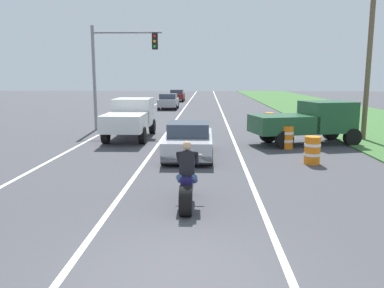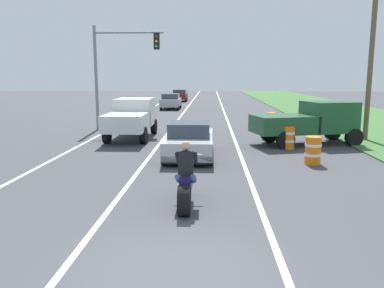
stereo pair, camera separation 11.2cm
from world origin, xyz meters
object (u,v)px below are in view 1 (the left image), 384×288
(pickup_truck_right_shoulder_dark_green, at_px, (309,121))
(construction_barrel_mid, at_px, (287,137))
(motorcycle_with_rider, at_px, (187,183))
(distant_car_further_ahead, at_px, (177,95))
(pickup_truck_left_lane_white, at_px, (130,117))
(construction_barrel_nearest, at_px, (312,150))
(sports_car_silver, at_px, (189,141))
(traffic_light_mast_near, at_px, (114,62))
(construction_barrel_far, at_px, (269,121))
(distant_car_far_ahead, at_px, (168,101))

(pickup_truck_right_shoulder_dark_green, height_order, construction_barrel_mid, pickup_truck_right_shoulder_dark_green)
(motorcycle_with_rider, bearing_deg, distant_car_further_ahead, 94.72)
(pickup_truck_left_lane_white, distance_m, distant_car_further_ahead, 30.39)
(construction_barrel_nearest, bearing_deg, motorcycle_with_rider, -131.12)
(pickup_truck_right_shoulder_dark_green, bearing_deg, pickup_truck_left_lane_white, 170.73)
(sports_car_silver, bearing_deg, traffic_light_mast_near, 121.31)
(pickup_truck_right_shoulder_dark_green, height_order, construction_barrel_nearest, pickup_truck_right_shoulder_dark_green)
(traffic_light_mast_near, bearing_deg, construction_barrel_far, 3.28)
(traffic_light_mast_near, relative_size, construction_barrel_mid, 6.00)
(construction_barrel_nearest, relative_size, construction_barrel_far, 1.00)
(traffic_light_mast_near, xyz_separation_m, construction_barrel_mid, (8.87, -5.80, -3.46))
(motorcycle_with_rider, relative_size, construction_barrel_far, 2.21)
(motorcycle_with_rider, relative_size, traffic_light_mast_near, 0.37)
(sports_car_silver, height_order, distant_car_further_ahead, distant_car_further_ahead)
(motorcycle_with_rider, bearing_deg, pickup_truck_right_shoulder_dark_green, 60.33)
(traffic_light_mast_near, height_order, construction_barrel_mid, traffic_light_mast_near)
(sports_car_silver, distance_m, pickup_truck_right_shoulder_dark_green, 6.23)
(pickup_truck_left_lane_white, relative_size, construction_barrel_mid, 4.80)
(motorcycle_with_rider, height_order, construction_barrel_far, motorcycle_with_rider)
(construction_barrel_nearest, height_order, distant_car_far_ahead, distant_car_far_ahead)
(pickup_truck_right_shoulder_dark_green, distance_m, construction_barrel_far, 5.28)
(construction_barrel_mid, height_order, distant_car_further_ahead, distant_car_further_ahead)
(construction_barrel_far, distance_m, distant_car_further_ahead, 27.70)
(motorcycle_with_rider, xyz_separation_m, pickup_truck_right_shoulder_dark_green, (5.18, 9.09, 0.51))
(pickup_truck_left_lane_white, distance_m, construction_barrel_mid, 7.85)
(construction_barrel_mid, bearing_deg, construction_barrel_nearest, -84.32)
(traffic_light_mast_near, xyz_separation_m, distant_car_far_ahead, (1.61, 15.05, -3.19))
(construction_barrel_mid, bearing_deg, distant_car_far_ahead, 109.19)
(distant_car_further_ahead, bearing_deg, distant_car_far_ahead, -89.61)
(pickup_truck_right_shoulder_dark_green, bearing_deg, construction_barrel_mid, -136.11)
(construction_barrel_mid, bearing_deg, pickup_truck_left_lane_white, 160.80)
(pickup_truck_right_shoulder_dark_green, height_order, distant_car_far_ahead, pickup_truck_right_shoulder_dark_green)
(construction_barrel_nearest, distance_m, distant_car_further_ahead, 36.80)
(pickup_truck_left_lane_white, bearing_deg, distant_car_further_ahead, 89.90)
(construction_barrel_far, xyz_separation_m, distant_car_further_ahead, (-7.56, 26.64, 0.27))
(construction_barrel_far, relative_size, distant_car_far_ahead, 0.25)
(pickup_truck_right_shoulder_dark_green, distance_m, construction_barrel_mid, 1.79)
(motorcycle_with_rider, distance_m, construction_barrel_nearest, 6.49)
(sports_car_silver, distance_m, construction_barrel_mid, 4.60)
(pickup_truck_left_lane_white, distance_m, distant_car_far_ahead, 18.28)
(sports_car_silver, relative_size, construction_barrel_mid, 4.30)
(distant_car_further_ahead, bearing_deg, traffic_light_mast_near, -93.22)
(distant_car_far_ahead, distance_m, distant_car_further_ahead, 12.11)
(pickup_truck_left_lane_white, height_order, pickup_truck_right_shoulder_dark_green, same)
(pickup_truck_left_lane_white, height_order, distant_car_far_ahead, pickup_truck_left_lane_white)
(construction_barrel_mid, height_order, distant_car_far_ahead, distant_car_far_ahead)
(pickup_truck_right_shoulder_dark_green, bearing_deg, distant_car_far_ahead, 113.29)
(pickup_truck_left_lane_white, xyz_separation_m, distant_car_further_ahead, (0.05, 30.39, -0.33))
(pickup_truck_left_lane_white, relative_size, construction_barrel_far, 4.80)
(motorcycle_with_rider, height_order, sports_car_silver, motorcycle_with_rider)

